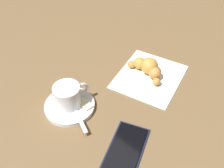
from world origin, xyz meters
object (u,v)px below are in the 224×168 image
object	(u,v)px
espresso_cup	(68,96)
teaspoon	(71,103)
napkin	(149,76)
cell_phone	(124,153)
croissant	(148,67)
saucer	(70,106)
sugar_packet	(81,100)

from	to	relation	value
espresso_cup	teaspoon	bearing A→B (deg)	-67.25
napkin	cell_phone	size ratio (longest dim) A/B	1.10
teaspoon	napkin	xyz separation A→B (m)	(0.21, -0.08, -0.01)
napkin	croissant	world-z (taller)	croissant
teaspoon	croissant	size ratio (longest dim) A/B	1.07
teaspoon	cell_phone	distance (m)	0.18
croissant	cell_phone	bearing A→B (deg)	-155.32
saucer	sugar_packet	size ratio (longest dim) A/B	1.72
croissant	cell_phone	xyz separation A→B (m)	(-0.24, -0.11, -0.02)
saucer	espresso_cup	world-z (taller)	espresso_cup
teaspoon	croissant	bearing A→B (deg)	-17.07
espresso_cup	cell_phone	world-z (taller)	espresso_cup
saucer	espresso_cup	distance (m)	0.03
sugar_packet	napkin	xyz separation A→B (m)	(0.19, -0.07, -0.01)
teaspoon	cell_phone	xyz separation A→B (m)	(-0.02, -0.18, -0.01)
napkin	espresso_cup	bearing A→B (deg)	158.58
napkin	croissant	size ratio (longest dim) A/B	1.52
croissant	napkin	bearing A→B (deg)	-121.32
croissant	cell_phone	world-z (taller)	croissant
sugar_packet	napkin	bearing A→B (deg)	-100.52
espresso_cup	napkin	distance (m)	0.23
napkin	cell_phone	world-z (taller)	cell_phone
teaspoon	espresso_cup	bearing A→B (deg)	112.75
napkin	teaspoon	bearing A→B (deg)	159.61
espresso_cup	croissant	bearing A→B (deg)	-18.14
espresso_cup	croissant	xyz separation A→B (m)	(0.22, -0.07, -0.02)
espresso_cup	teaspoon	xyz separation A→B (m)	(0.00, -0.01, -0.02)
espresso_cup	teaspoon	distance (m)	0.03
cell_phone	croissant	bearing A→B (deg)	24.68
espresso_cup	cell_phone	xyz separation A→B (m)	(-0.02, -0.18, -0.04)
espresso_cup	sugar_packet	xyz separation A→B (m)	(0.02, -0.02, -0.02)
saucer	espresso_cup	size ratio (longest dim) A/B	1.38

